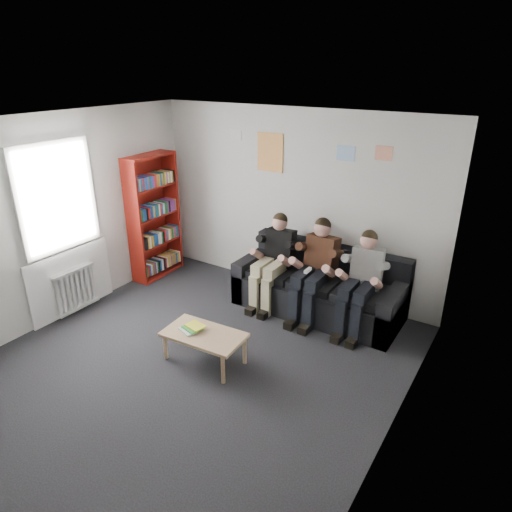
{
  "coord_description": "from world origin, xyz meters",
  "views": [
    {
      "loc": [
        2.99,
        -3.2,
        3.25
      ],
      "look_at": [
        0.12,
        1.3,
        0.97
      ],
      "focal_mm": 32.0,
      "sensor_mm": 36.0,
      "label": 1
    }
  ],
  "objects": [
    {
      "name": "window",
      "position": [
        -2.22,
        0.2,
        1.03
      ],
      "size": [
        0.05,
        1.3,
        2.36
      ],
      "color": "white",
      "rests_on": "room_shell"
    },
    {
      "name": "sofa",
      "position": [
        0.68,
        2.06,
        0.32
      ],
      "size": [
        2.3,
        0.94,
        0.89
      ],
      "color": "black",
      "rests_on": "ground"
    },
    {
      "name": "poster_blue",
      "position": [
        0.75,
        2.49,
        2.15
      ],
      "size": [
        0.25,
        0.01,
        0.2
      ],
      "primitive_type": "cube",
      "color": "#4192E0",
      "rests_on": "room_shell"
    },
    {
      "name": "room_shell",
      "position": [
        0.0,
        0.0,
        1.35
      ],
      "size": [
        5.0,
        5.0,
        5.0
      ],
      "color": "black",
      "rests_on": "ground"
    },
    {
      "name": "game_cases",
      "position": [
        -0.09,
        0.23,
        0.4
      ],
      "size": [
        0.26,
        0.23,
        0.05
      ],
      "rotation": [
        0.0,
        0.0,
        -0.33
      ],
      "color": "silver",
      "rests_on": "coffee_table"
    },
    {
      "name": "poster_pink",
      "position": [
        1.25,
        2.49,
        2.2
      ],
      "size": [
        0.22,
        0.01,
        0.18
      ],
      "primitive_type": "cube",
      "color": "#DA449C",
      "rests_on": "room_shell"
    },
    {
      "name": "radiator",
      "position": [
        -2.15,
        0.2,
        0.35
      ],
      "size": [
        0.1,
        0.64,
        0.6
      ],
      "color": "white",
      "rests_on": "ground"
    },
    {
      "name": "poster_large",
      "position": [
        -0.4,
        2.49,
        2.05
      ],
      "size": [
        0.42,
        0.01,
        0.55
      ],
      "primitive_type": "cube",
      "color": "#E4B650",
      "rests_on": "room_shell"
    },
    {
      "name": "person_left",
      "position": [
        0.04,
        1.86,
        0.67
      ],
      "size": [
        0.39,
        0.85,
        1.33
      ],
      "rotation": [
        0.0,
        0.0,
        0.09
      ],
      "color": "black",
      "rests_on": "sofa"
    },
    {
      "name": "coffee_table",
      "position": [
        0.08,
        0.24,
        0.33
      ],
      "size": [
        0.94,
        0.51,
        0.37
      ],
      "rotation": [
        0.0,
        0.0,
        0.07
      ],
      "color": "tan",
      "rests_on": "ground"
    },
    {
      "name": "bookshelf",
      "position": [
        -2.07,
        1.73,
        0.99
      ],
      "size": [
        0.3,
        0.89,
        1.97
      ],
      "rotation": [
        0.0,
        0.0,
        0.05
      ],
      "color": "maroon",
      "rests_on": "ground"
    },
    {
      "name": "poster_sign",
      "position": [
        -1.0,
        2.49,
        2.25
      ],
      "size": [
        0.2,
        0.01,
        0.14
      ],
      "primitive_type": "cube",
      "color": "silver",
      "rests_on": "room_shell"
    },
    {
      "name": "person_middle",
      "position": [
        0.68,
        1.86,
        0.69
      ],
      "size": [
        0.42,
        0.89,
        1.38
      ],
      "rotation": [
        0.0,
        0.0,
        -0.07
      ],
      "color": "#4B2519",
      "rests_on": "sofa"
    },
    {
      "name": "person_right",
      "position": [
        1.32,
        1.86,
        0.67
      ],
      "size": [
        0.39,
        0.84,
        1.33
      ],
      "rotation": [
        0.0,
        0.0,
        0.15
      ],
      "color": "silver",
      "rests_on": "sofa"
    }
  ]
}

